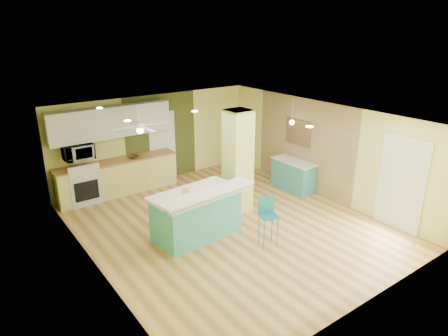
% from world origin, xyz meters
% --- Properties ---
extents(floor, '(6.00, 7.00, 0.01)m').
position_xyz_m(floor, '(0.00, 0.00, -0.01)').
color(floor, olive).
rests_on(floor, ground).
extents(ceiling, '(6.00, 7.00, 0.01)m').
position_xyz_m(ceiling, '(0.00, 0.00, 2.50)').
color(ceiling, white).
rests_on(ceiling, wall_back).
extents(wall_back, '(6.00, 0.01, 2.50)m').
position_xyz_m(wall_back, '(0.00, 3.50, 1.25)').
color(wall_back, '#E6E67B').
rests_on(wall_back, floor).
extents(wall_front, '(6.00, 0.01, 2.50)m').
position_xyz_m(wall_front, '(0.00, -3.50, 1.25)').
color(wall_front, '#E6E67B').
rests_on(wall_front, floor).
extents(wall_left, '(0.01, 7.00, 2.50)m').
position_xyz_m(wall_left, '(-3.00, 0.00, 1.25)').
color(wall_left, '#E6E67B').
rests_on(wall_left, floor).
extents(wall_right, '(0.01, 7.00, 2.50)m').
position_xyz_m(wall_right, '(3.00, 0.00, 1.25)').
color(wall_right, '#E6E67B').
rests_on(wall_right, floor).
extents(wood_panel, '(0.02, 3.40, 2.50)m').
position_xyz_m(wood_panel, '(2.99, 0.60, 1.25)').
color(wood_panel, olive).
rests_on(wood_panel, floor).
extents(olive_accent, '(2.20, 0.02, 2.50)m').
position_xyz_m(olive_accent, '(0.20, 3.49, 1.25)').
color(olive_accent, '#454E1F').
rests_on(olive_accent, floor).
extents(interior_door, '(0.82, 0.05, 2.00)m').
position_xyz_m(interior_door, '(0.20, 3.46, 1.00)').
color(interior_door, white).
rests_on(interior_door, floor).
extents(french_door, '(0.04, 1.08, 2.10)m').
position_xyz_m(french_door, '(2.97, -2.30, 1.05)').
color(french_door, white).
rests_on(french_door, floor).
extents(column, '(0.55, 0.55, 2.50)m').
position_xyz_m(column, '(0.65, 0.50, 1.25)').
color(column, '#BBCD5F').
rests_on(column, floor).
extents(kitchen_run, '(3.25, 0.63, 0.94)m').
position_xyz_m(kitchen_run, '(-1.30, 3.20, 0.47)').
color(kitchen_run, '#E3DD76').
rests_on(kitchen_run, floor).
extents(stove, '(0.76, 0.66, 1.08)m').
position_xyz_m(stove, '(-2.25, 3.19, 0.46)').
color(stove, silver).
rests_on(stove, floor).
extents(upper_cabinets, '(3.20, 0.34, 0.80)m').
position_xyz_m(upper_cabinets, '(-1.30, 3.32, 1.95)').
color(upper_cabinets, silver).
rests_on(upper_cabinets, wall_back).
extents(microwave, '(0.70, 0.48, 0.39)m').
position_xyz_m(microwave, '(-2.25, 3.20, 1.35)').
color(microwave, silver).
rests_on(microwave, wall_back).
extents(ceiling_fan, '(1.41, 1.41, 0.61)m').
position_xyz_m(ceiling_fan, '(-1.10, 2.00, 2.08)').
color(ceiling_fan, white).
rests_on(ceiling_fan, ceiling).
extents(pendant_lamp, '(0.14, 0.14, 0.69)m').
position_xyz_m(pendant_lamp, '(2.65, 0.75, 1.88)').
color(pendant_lamp, silver).
rests_on(pendant_lamp, ceiling).
extents(wall_decor, '(0.03, 0.90, 0.70)m').
position_xyz_m(wall_decor, '(2.96, 0.80, 1.55)').
color(wall_decor, brown).
rests_on(wall_decor, wood_panel).
extents(peninsula, '(2.19, 1.32, 1.16)m').
position_xyz_m(peninsula, '(-0.83, -0.01, 0.53)').
color(peninsula, teal).
rests_on(peninsula, floor).
extents(bar_stool, '(0.44, 0.44, 1.04)m').
position_xyz_m(bar_stool, '(0.16, -1.13, 0.70)').
color(bar_stool, teal).
rests_on(bar_stool, floor).
extents(side_counter, '(0.54, 1.28, 0.83)m').
position_xyz_m(side_counter, '(2.70, 0.65, 0.41)').
color(side_counter, teal).
rests_on(side_counter, floor).
extents(fruit_bowl, '(0.36, 0.36, 0.07)m').
position_xyz_m(fruit_bowl, '(-0.85, 3.11, 0.97)').
color(fruit_bowl, '#3A2817').
rests_on(fruit_bowl, kitchen_run).
extents(canister, '(0.14, 0.14, 0.16)m').
position_xyz_m(canister, '(-1.03, 0.10, 1.08)').
color(canister, yellow).
rests_on(canister, peninsula).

